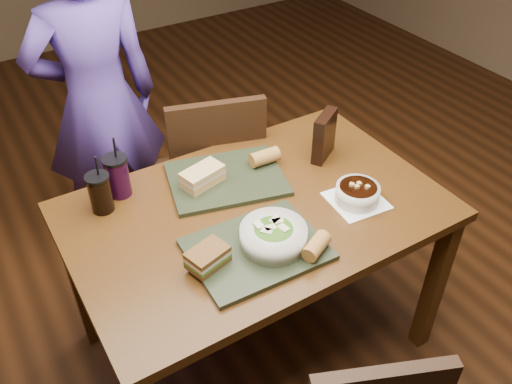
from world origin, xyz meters
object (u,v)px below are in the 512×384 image
sandwich_far (203,176)px  cup_berry (117,176)px  baguette_near (316,246)px  cup_cola (100,193)px  chair_far (210,175)px  salad_bowl (273,235)px  tray_far (227,179)px  soup_bowl (357,193)px  dining_table (256,227)px  sandwich_near (208,257)px  baguette_far (265,157)px  tray_near (256,249)px  chip_bag (324,136)px  diner (99,103)px

sandwich_far → cup_berry: 0.30m
baguette_near → cup_cola: size_ratio=0.47×
chair_far → salad_bowl: 0.80m
tray_far → cup_cola: (-0.45, 0.08, 0.06)m
soup_bowl → sandwich_far: size_ratio=1.18×
dining_table → soup_bowl: soup_bowl is taller
sandwich_near → baguette_far: bearing=40.0°
tray_near → salad_bowl: salad_bowl is taller
baguette_far → chair_far: bearing=102.1°
baguette_far → cup_cola: bearing=172.6°
tray_far → soup_bowl: bearing=-45.7°
cup_cola → baguette_near: bearing=-49.1°
baguette_near → chair_far: bearing=86.9°
dining_table → chair_far: size_ratio=1.39×
soup_bowl → cup_cola: bearing=151.5°
soup_bowl → chip_bag: chip_bag is taller
tray_near → chip_bag: 0.60m
tray_far → sandwich_far: size_ratio=2.44×
diner → tray_far: (0.23, -0.76, -0.03)m
sandwich_far → tray_near: bearing=-91.1°
cup_cola → diner: bearing=72.4°
soup_bowl → cup_berry: cup_berry is taller
salad_bowl → soup_bowl: salad_bowl is taller
soup_bowl → cup_berry: size_ratio=0.84×
cup_berry → tray_far: bearing=-20.1°
sandwich_far → chip_bag: size_ratio=0.91×
dining_table → salad_bowl: (-0.06, -0.20, 0.14)m
cup_berry → diner: bearing=78.0°
tray_near → tray_far: 0.39m
tray_near → cup_cola: bearing=127.3°
cup_cola → tray_far: bearing=-10.2°
chair_far → soup_bowl: chair_far is taller
diner → baguette_near: 1.28m
chip_bag → dining_table: bearing=166.5°
salad_bowl → tray_far: bearing=83.6°
dining_table → cup_berry: 0.53m
tray_near → tray_far: (0.10, 0.38, 0.00)m
soup_bowl → baguette_far: (-0.17, 0.35, 0.01)m
tray_far → sandwich_near: size_ratio=2.96×
sandwich_far → baguette_near: (0.14, -0.50, -0.00)m
diner → tray_near: size_ratio=3.74×
sandwich_near → baguette_near: size_ratio=1.34×
soup_bowl → cup_berry: (-0.70, 0.48, 0.04)m
diner → cup_berry: size_ratio=6.51×
diner → baguette_far: size_ratio=13.83×
diner → baguette_near: size_ratio=14.77×
dining_table → tray_far: size_ratio=3.10×
diner → tray_near: diner is taller
sandwich_near → sandwich_far: 0.41m
dining_table → tray_near: (-0.11, -0.19, 0.10)m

